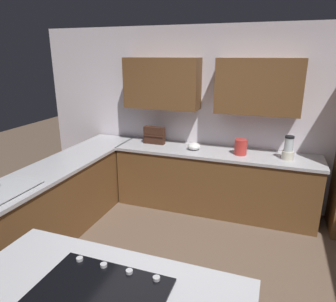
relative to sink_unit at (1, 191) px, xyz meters
The scene contains 13 objects.
ground_plane 2.07m from the sink_unit, 169.99° to the right, with size 14.00×14.00×0.00m, color brown.
wall_back 2.99m from the sink_unit, 126.61° to the right, with size 6.00×0.44×2.60m.
lower_cabinets_back 2.72m from the sink_unit, 130.24° to the right, with size 2.80×0.60×0.86m, color brown.
countertop_back 2.68m from the sink_unit, 130.24° to the right, with size 2.84×0.64×0.04m, color #B2B2B7.
lower_cabinets_side 1.00m from the sink_unit, 90.56° to the right, with size 0.60×2.90×0.86m, color brown.
countertop_side 0.87m from the sink_unit, 90.56° to the right, with size 0.64×2.94×0.04m, color #B2B2B7.
island_top 1.86m from the sink_unit, 151.92° to the left, with size 1.72×0.91×0.04m, color #B2B2B7.
sink_unit is the anchor object (origin of this frame).
cooktop 1.86m from the sink_unit, 152.08° to the left, with size 0.76×0.56×0.03m.
blender 3.35m from the sink_unit, 143.03° to the right, with size 0.15×0.15×0.31m.
mixing_bowl 2.47m from the sink_unit, 125.32° to the right, with size 0.18×0.18×0.10m, color white.
spice_rack 2.26m from the sink_unit, 110.15° to the right, with size 0.32×0.11×0.26m.
kettle 2.90m from the sink_unit, 135.87° to the right, with size 0.17×0.17×0.21m, color red.
Camera 1 is at (-0.66, 2.38, 2.20)m, focal length 32.85 mm.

